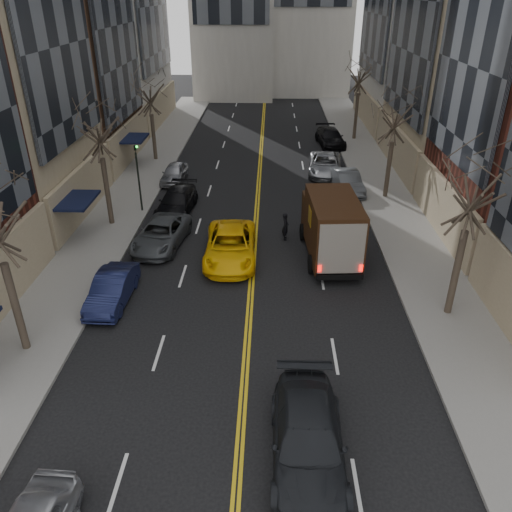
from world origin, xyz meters
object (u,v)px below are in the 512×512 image
(observer_sedan, at_px, (308,439))
(ups_truck, at_px, (331,227))
(taxi, at_px, (230,246))
(pedestrian, at_px, (285,226))

(observer_sedan, bearing_deg, ups_truck, 81.80)
(taxi, bearing_deg, observer_sedan, -77.24)
(ups_truck, bearing_deg, taxi, -178.67)
(ups_truck, relative_size, observer_sedan, 1.18)
(taxi, distance_m, pedestrian, 3.86)
(pedestrian, bearing_deg, observer_sedan, -179.64)
(observer_sedan, distance_m, pedestrian, 15.25)
(ups_truck, relative_size, pedestrian, 4.02)
(ups_truck, height_order, taxi, ups_truck)
(ups_truck, relative_size, taxi, 1.14)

